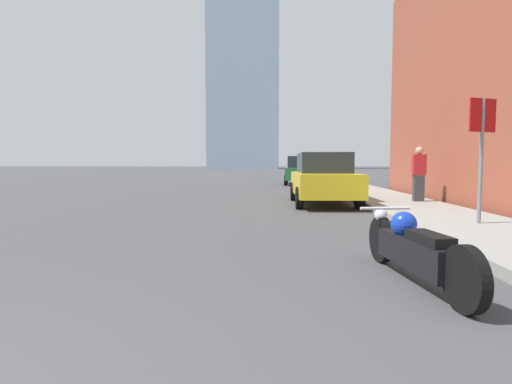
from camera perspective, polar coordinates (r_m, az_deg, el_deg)
The scene contains 7 objects.
sidewalk at distance 41.07m, azimuth 8.38°, elevation 2.37°, with size 2.27×240.00×0.15m.
distant_tower at distance 111.49m, azimuth -1.57°, elevation 17.13°, with size 18.07×18.07×53.00m.
motorcycle at distance 4.53m, azimuth 21.54°, elevation -7.48°, with size 0.64×2.29×0.71m.
parked_car_yellow at distance 12.29m, azimuth 9.57°, elevation 1.88°, with size 1.92×4.22×1.56m.
parked_car_green at distance 24.28m, azimuth 6.28°, elevation 3.06°, with size 1.93×4.50×1.69m.
stop_sign at distance 8.33m, azimuth 29.56°, elevation 6.64°, with size 0.57×0.26×2.26m.
pedestrian at distance 12.49m, azimuth 22.23°, elevation 2.43°, with size 0.36×0.22×1.58m.
Camera 1 is at (2.20, -0.90, 1.23)m, focal length 28.00 mm.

